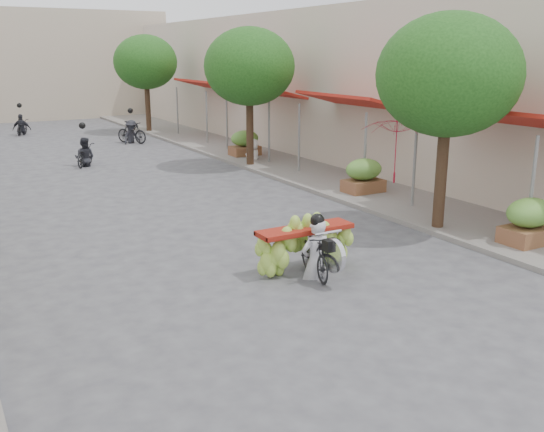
{
  "coord_description": "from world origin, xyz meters",
  "views": [
    {
      "loc": [
        -5.38,
        -6.52,
        4.32
      ],
      "look_at": [
        0.52,
        3.77,
        1.1
      ],
      "focal_mm": 40.0,
      "sensor_mm": 36.0,
      "label": 1
    }
  ],
  "objects": [
    {
      "name": "banana_motorbike",
      "position": [
        0.98,
        3.03,
        0.74
      ],
      "size": [
        2.2,
        1.8,
        2.21
      ],
      "color": "black",
      "rests_on": "ground"
    },
    {
      "name": "far_building",
      "position": [
        0.0,
        38.0,
        3.5
      ],
      "size": [
        20.0,
        6.0,
        7.0
      ],
      "primitive_type": "cube",
      "color": "#BBAA94",
      "rests_on": "ground"
    },
    {
      "name": "bg_motorbike_b",
      "position": [
        3.36,
        22.54,
        0.83
      ],
      "size": [
        1.38,
        1.82,
        1.95
      ],
      "color": "black",
      "rests_on": "ground"
    },
    {
      "name": "pedestrian",
      "position": [
        5.99,
        14.9,
        0.97
      ],
      "size": [
        0.97,
        0.82,
        1.69
      ],
      "rotation": [
        0.0,
        0.0,
        3.62
      ],
      "color": "white",
      "rests_on": "ground"
    },
    {
      "name": "street_tree_far",
      "position": [
        5.4,
        26.0,
        3.78
      ],
      "size": [
        3.4,
        3.4,
        5.25
      ],
      "color": "#3A2719",
      "rests_on": "ground"
    },
    {
      "name": "bg_motorbike_a",
      "position": [
        -0.1,
        17.44,
        0.76
      ],
      "size": [
        1.27,
        1.57,
        1.95
      ],
      "color": "black",
      "rests_on": "ground"
    },
    {
      "name": "street_tree_near",
      "position": [
        5.4,
        4.0,
        3.78
      ],
      "size": [
        3.4,
        3.4,
        5.25
      ],
      "color": "#3A2719",
      "rests_on": "ground"
    },
    {
      "name": "market_umbrella",
      "position": [
        6.23,
        6.58,
        2.55
      ],
      "size": [
        2.3,
        2.3,
        1.91
      ],
      "rotation": [
        0.0,
        0.0,
        -0.1
      ],
      "color": "#A5162B",
      "rests_on": "ground"
    },
    {
      "name": "street_tree_mid",
      "position": [
        5.4,
        14.0,
        3.78
      ],
      "size": [
        3.4,
        3.4,
        5.25
      ],
      "color": "#3A2719",
      "rests_on": "ground"
    },
    {
      "name": "produce_crate_mid",
      "position": [
        6.2,
        8.0,
        0.71
      ],
      "size": [
        1.2,
        0.88,
        1.16
      ],
      "color": "brown",
      "rests_on": "ground"
    },
    {
      "name": "bg_motorbike_c",
      "position": [
        -0.86,
        28.41,
        0.83
      ],
      "size": [
        1.11,
        1.54,
        1.95
      ],
      "color": "black",
      "rests_on": "ground"
    },
    {
      "name": "ground",
      "position": [
        0.0,
        0.0,
        0.0
      ],
      "size": [
        120.0,
        120.0,
        0.0
      ],
      "primitive_type": "plane",
      "color": "#535257",
      "rests_on": "ground"
    },
    {
      "name": "sidewalk_right",
      "position": [
        7.0,
        15.0,
        0.06
      ],
      "size": [
        4.0,
        60.0,
        0.12
      ],
      "primitive_type": "cube",
      "color": "slate",
      "rests_on": "ground"
    },
    {
      "name": "shophouse_row_right",
      "position": [
        11.99,
        14.0,
        3.0
      ],
      "size": [
        9.77,
        40.0,
        6.0
      ],
      "color": "beige",
      "rests_on": "ground"
    },
    {
      "name": "produce_crate_near",
      "position": [
        6.2,
        2.0,
        0.71
      ],
      "size": [
        1.2,
        0.88,
        1.16
      ],
      "color": "brown",
      "rests_on": "ground"
    },
    {
      "name": "produce_crate_far",
      "position": [
        6.2,
        16.0,
        0.71
      ],
      "size": [
        1.2,
        0.88,
        1.16
      ],
      "color": "brown",
      "rests_on": "ground"
    }
  ]
}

